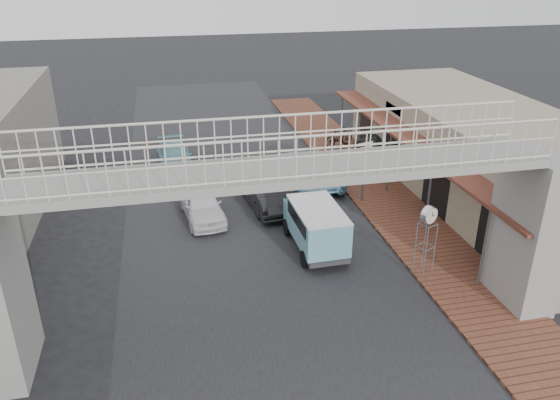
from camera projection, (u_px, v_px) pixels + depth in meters
name	position (u px, v px, depth m)	size (l,w,h in m)	color
ground	(262.00, 263.00, 19.84)	(120.00, 120.00, 0.00)	black
road_strip	(262.00, 262.00, 19.84)	(10.00, 60.00, 0.01)	black
sidewalk	(396.00, 210.00, 23.75)	(3.00, 40.00, 0.10)	brown
shophouse_row	(483.00, 153.00, 24.70)	(7.20, 18.00, 4.00)	gray
footbridge	(287.00, 237.00, 14.97)	(16.40, 2.40, 6.34)	gray
white_hatchback	(202.00, 204.00, 22.91)	(1.53, 3.80, 1.29)	silver
dark_sedan	(265.00, 187.00, 24.20)	(1.70, 4.87, 1.60)	black
angkot_curb	(308.00, 168.00, 26.52)	(2.42, 5.25, 1.46)	#7CBAD7
angkot_far	(175.00, 157.00, 28.32)	(1.67, 4.11, 1.19)	#68A6B5
angkot_van	(316.00, 222.00, 20.27)	(1.77, 3.72, 1.81)	black
motorcycle_near	(334.00, 158.00, 28.12)	(0.66, 1.88, 0.99)	black
motorcycle_far	(339.00, 137.00, 31.15)	(0.52, 1.86, 1.12)	black
street_clock	(429.00, 218.00, 18.13)	(0.66, 0.64, 2.57)	#59595B
arrow_sign	(379.00, 146.00, 23.88)	(1.82, 1.21, 3.01)	#59595B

